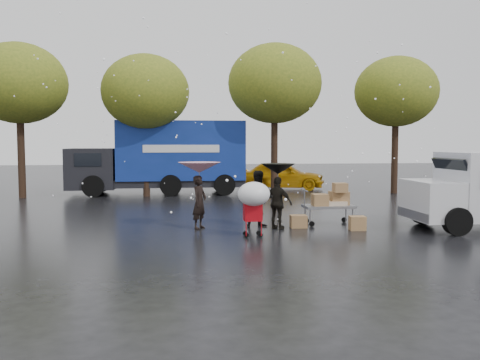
{
  "coord_description": "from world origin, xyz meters",
  "views": [
    {
      "loc": [
        -2.12,
        -13.72,
        2.47
      ],
      "look_at": [
        -0.27,
        1.0,
        1.38
      ],
      "focal_mm": 38.0,
      "sensor_mm": 36.0,
      "label": 1
    }
  ],
  "objects": [
    {
      "name": "vendor_cart",
      "position": [
        2.51,
        1.04,
        0.73
      ],
      "size": [
        1.52,
        0.8,
        1.27
      ],
      "color": "slate",
      "rests_on": "ground"
    },
    {
      "name": "person_middle",
      "position": [
        0.29,
        0.88,
        0.83
      ],
      "size": [
        0.93,
        0.8,
        1.66
      ],
      "primitive_type": "imported",
      "rotation": [
        0.0,
        0.0,
        0.24
      ],
      "color": "black",
      "rests_on": "ground"
    },
    {
      "name": "box_ground_far",
      "position": [
        1.4,
        0.61,
        0.18
      ],
      "size": [
        0.49,
        0.39,
        0.36
      ],
      "primitive_type": "cube",
      "rotation": [
        0.0,
        0.0,
        -0.05
      ],
      "color": "olive",
      "rests_on": "ground"
    },
    {
      "name": "yellow_taxi",
      "position": [
        3.41,
        12.61,
        0.76
      ],
      "size": [
        4.75,
        2.82,
        1.52
      ],
      "primitive_type": "imported",
      "rotation": [
        0.0,
        0.0,
        1.32
      ],
      "color": "orange",
      "rests_on": "ground"
    },
    {
      "name": "blue_truck",
      "position": [
        -2.72,
        11.04,
        1.76
      ],
      "size": [
        8.3,
        2.6,
        3.5
      ],
      "color": "navy",
      "rests_on": "ground"
    },
    {
      "name": "umbrella_pink",
      "position": [
        -1.48,
        0.77,
        1.76
      ],
      "size": [
        1.22,
        1.22,
        1.92
      ],
      "color": "#4C4C4C",
      "rests_on": "ground"
    },
    {
      "name": "umbrella_black",
      "position": [
        0.74,
        0.4,
        1.73
      ],
      "size": [
        0.99,
        0.99,
        1.88
      ],
      "color": "#4C4C4C",
      "rests_on": "ground"
    },
    {
      "name": "ground",
      "position": [
        0.0,
        0.0,
        0.0
      ],
      "size": [
        90.0,
        90.0,
        0.0
      ],
      "primitive_type": "plane",
      "color": "black",
      "rests_on": "ground"
    },
    {
      "name": "person_pink",
      "position": [
        -1.48,
        0.77,
        0.77
      ],
      "size": [
        0.61,
        0.67,
        1.54
      ],
      "primitive_type": "imported",
      "rotation": [
        0.0,
        0.0,
        1.02
      ],
      "color": "black",
      "rests_on": "ground"
    },
    {
      "name": "box_ground_near",
      "position": [
        2.95,
        -0.02,
        0.2
      ],
      "size": [
        0.47,
        0.39,
        0.4
      ],
      "primitive_type": "cube",
      "rotation": [
        0.0,
        0.0,
        -0.1
      ],
      "color": "olive",
      "rests_on": "ground"
    },
    {
      "name": "tree_row",
      "position": [
        -0.47,
        10.0,
        5.02
      ],
      "size": [
        21.6,
        4.4,
        7.12
      ],
      "color": "black",
      "rests_on": "ground"
    },
    {
      "name": "person_black",
      "position": [
        0.74,
        0.4,
        0.75
      ],
      "size": [
        0.92,
        0.83,
        1.5
      ],
      "primitive_type": "imported",
      "rotation": [
        0.0,
        0.0,
        2.47
      ],
      "color": "black",
      "rests_on": "ground"
    },
    {
      "name": "shopping_cart",
      "position": [
        -0.14,
        -0.79,
        1.06
      ],
      "size": [
        0.84,
        0.84,
        1.46
      ],
      "color": "#B30A13",
      "rests_on": "ground"
    }
  ]
}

